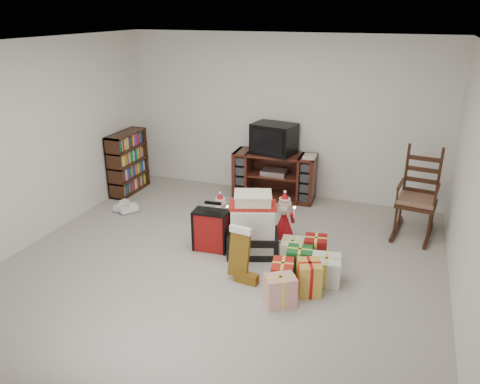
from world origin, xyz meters
name	(u,v)px	position (x,y,z in m)	size (l,w,h in m)	color
room	(221,164)	(0.00, 0.00, 1.25)	(5.01, 5.01, 2.51)	#AAA69C
tv_stand	(274,176)	(-0.03, 2.24, 0.37)	(1.29, 0.51, 0.73)	#4C1F15
bookshelf	(128,164)	(-2.33, 1.68, 0.48)	(0.27, 0.81, 0.99)	#391C0F
rocking_chair	(416,204)	(2.08, 1.69, 0.42)	(0.58, 0.86, 1.22)	#391C0F
gift_pile	(253,228)	(0.24, 0.39, 0.34)	(0.73, 0.63, 0.78)	black
red_suitcase	(211,230)	(-0.27, 0.30, 0.27)	(0.42, 0.24, 0.62)	maroon
stocking	(239,253)	(0.29, -0.21, 0.32)	(0.30, 0.13, 0.63)	#0B6918
teddy_bear	(244,239)	(0.12, 0.40, 0.17)	(0.25, 0.22, 0.38)	brown
santa_figurine	(284,221)	(0.50, 0.89, 0.26)	(0.32, 0.31, 0.67)	#AD1219
mrs_claus_figurine	(220,218)	(-0.33, 0.74, 0.23)	(0.29, 0.27, 0.59)	#AD1219
sneaker_pair	(125,209)	(-1.94, 0.93, 0.05)	(0.39, 0.29, 0.10)	white
gift_cluster	(303,268)	(0.95, 0.03, 0.14)	(0.81, 1.18, 0.28)	#A71A13
crt_television	(274,139)	(-0.06, 2.25, 0.96)	(0.71, 0.57, 0.47)	black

